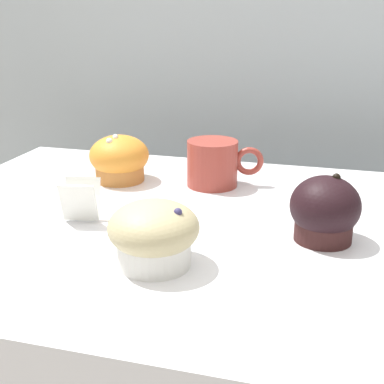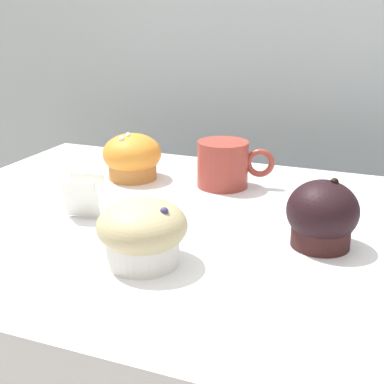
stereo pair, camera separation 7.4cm
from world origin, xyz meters
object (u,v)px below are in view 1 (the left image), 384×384
Objects in this scene: muffin_back_right at (119,159)px; muffin_front_center at (325,211)px; coffee_cup at (214,162)px; muffin_back_left at (154,234)px.

muffin_front_center is at bearing -25.04° from muffin_back_right.
muffin_front_center is at bearing -43.91° from coffee_cup.
muffin_back_left and coffee_cup have the same top height.
muffin_back_right reaches higher than muffin_back_left.
muffin_back_left is at bearing -60.35° from muffin_back_right.
muffin_back_right is 0.16m from coffee_cup.
coffee_cup is (-0.00, 0.31, 0.00)m from muffin_back_left.
muffin_back_right reaches higher than coffee_cup.
muffin_front_center is 0.88× the size of muffin_back_right.
coffee_cup is (-0.19, 0.18, 0.00)m from muffin_front_center.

